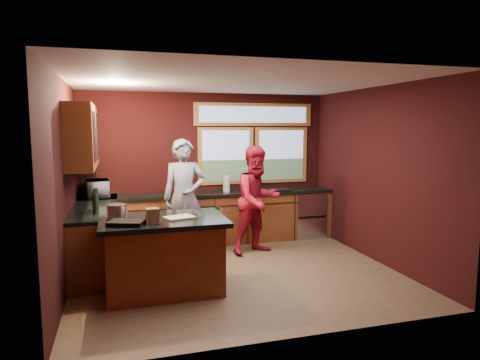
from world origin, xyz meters
name	(u,v)px	position (x,y,z in m)	size (l,w,h in m)	color
floor	(237,273)	(0.00, 0.00, 0.00)	(4.50, 4.50, 0.00)	brown
room_shell	(190,147)	(-0.60, 0.32, 1.80)	(4.52, 4.02, 2.71)	black
back_counter	(222,217)	(0.20, 1.70, 0.46)	(4.50, 0.64, 0.93)	#562D14
left_counter	(95,236)	(-1.95, 0.85, 0.47)	(0.64, 2.30, 0.93)	#562D14
island	(164,254)	(-1.07, -0.39, 0.48)	(1.55, 1.05, 0.95)	#562D14
person_grey	(184,197)	(-0.57, 1.12, 0.95)	(0.69, 0.45, 1.90)	slate
person_red	(258,200)	(0.61, 0.89, 0.89)	(0.87, 0.67, 1.78)	maroon
microwave	(98,189)	(-1.92, 1.67, 1.07)	(0.52, 0.35, 0.29)	#999999
potted_plant	(254,179)	(0.81, 1.75, 1.13)	(0.35, 0.31, 0.39)	#999999
paper_towel	(226,184)	(0.28, 1.70, 1.07)	(0.12, 0.12, 0.28)	white
cutting_board	(180,217)	(-0.87, -0.44, 0.95)	(0.35, 0.25, 0.02)	tan
stock_pot	(117,211)	(-1.62, -0.24, 1.03)	(0.24, 0.24, 0.18)	#B7B7BC
paper_bag	(152,216)	(-1.22, -0.64, 1.03)	(0.15, 0.12, 0.18)	brown
black_tray	(127,223)	(-1.52, -0.64, 0.97)	(0.40, 0.28, 0.05)	black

